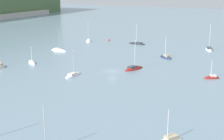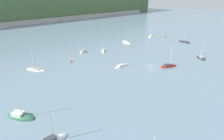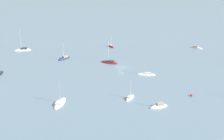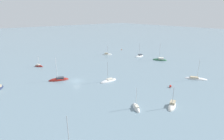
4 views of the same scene
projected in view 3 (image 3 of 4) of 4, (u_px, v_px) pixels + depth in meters
The scene contains 11 objects.
ground_plane at pixel (121, 67), 126.08m from camera, with size 600.00×600.00×0.00m, color slate.
sailboat_1 at pixel (60, 103), 95.78m from camera, with size 3.90×8.42×9.18m.
sailboat_2 at pixel (23, 50), 147.47m from camera, with size 8.31×4.59×11.58m.
sailboat_4 at pixel (130, 98), 99.14m from camera, with size 3.67×5.01×6.92m.
sailboat_5 at pixel (159, 107), 93.55m from camera, with size 6.23×3.97×7.06m.
sailboat_6 at pixel (197, 48), 151.13m from camera, with size 5.94×4.95×6.62m.
sailboat_7 at pixel (64, 59), 135.81m from camera, with size 5.63×6.20×8.66m.
sailboat_9 at pixel (146, 75), 118.19m from camera, with size 7.39×2.49×8.60m.
sailboat_10 at pixel (109, 63), 130.95m from camera, with size 8.04×5.26×10.24m.
sailboat_12 at pixel (111, 47), 153.04m from camera, with size 3.52×4.72×6.18m.
mooring_buoy_2 at pixel (191, 95), 100.61m from camera, with size 0.84×0.84×0.84m.
Camera 3 is at (1.31, 118.33, 43.68)m, focal length 50.00 mm.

